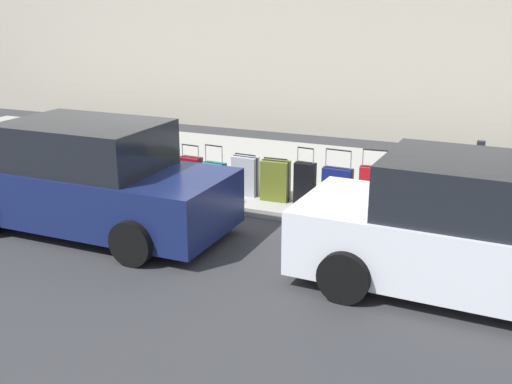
{
  "coord_description": "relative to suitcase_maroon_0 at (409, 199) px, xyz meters",
  "views": [
    {
      "loc": [
        -4.94,
        8.79,
        3.44
      ],
      "look_at": [
        -1.46,
        0.58,
        0.64
      ],
      "focal_mm": 42.97,
      "sensor_mm": 36.0,
      "label": 1
    }
  ],
  "objects": [
    {
      "name": "sidewalk_curb",
      "position": [
        3.58,
        -1.84,
        -0.36
      ],
      "size": [
        18.0,
        5.0,
        0.14
      ],
      "primitive_type": "cube",
      "color": "#9E9B93",
      "rests_on": "ground_plane"
    },
    {
      "name": "suitcase_maroon_0",
      "position": [
        0.0,
        0.0,
        0.0
      ],
      "size": [
        0.45,
        0.19,
        0.9
      ],
      "color": "maroon",
      "rests_on": "sidewalk_curb"
    },
    {
      "name": "suitcase_maroon_7",
      "position": [
        3.94,
        -0.02,
        0.01
      ],
      "size": [
        0.41,
        0.24,
        0.82
      ],
      "color": "maroon",
      "rests_on": "sidewalk_curb"
    },
    {
      "name": "parked_car_white_0",
      "position": [
        -1.12,
        2.14,
        0.35
      ],
      "size": [
        4.39,
        2.15,
        1.68
      ],
      "color": "silver",
      "rests_on": "ground_plane"
    },
    {
      "name": "parking_meter",
      "position": [
        -0.97,
        -0.21,
        0.54
      ],
      "size": [
        0.12,
        0.09,
        1.27
      ],
      "color": "slate",
      "rests_on": "sidewalk_curb"
    },
    {
      "name": "suitcase_olive_4",
      "position": [
        2.26,
        0.06,
        0.06
      ],
      "size": [
        0.49,
        0.26,
        0.75
      ],
      "color": "#59601E",
      "rests_on": "sidewalk_curb"
    },
    {
      "name": "suitcase_red_1",
      "position": [
        0.57,
        0.03,
        0.09
      ],
      "size": [
        0.47,
        0.23,
        1.05
      ],
      "color": "red",
      "rests_on": "sidewalk_curb"
    },
    {
      "name": "suitcase_teal_6",
      "position": [
        3.41,
        0.09,
        -0.01
      ],
      "size": [
        0.42,
        0.26,
        0.88
      ],
      "color": "#0F606B",
      "rests_on": "sidewalk_curb"
    },
    {
      "name": "suitcase_navy_2",
      "position": [
        1.18,
        0.03,
        0.05
      ],
      "size": [
        0.5,
        0.23,
        1.0
      ],
      "color": "navy",
      "rests_on": "sidewalk_curb"
    },
    {
      "name": "suitcase_silver_5",
      "position": [
        2.86,
        -0.02,
        0.06
      ],
      "size": [
        0.47,
        0.24,
        0.75
      ],
      "color": "#9EA0A8",
      "rests_on": "sidewalk_curb"
    },
    {
      "name": "bollard_post",
      "position": [
        5.31,
        0.19,
        0.13
      ],
      "size": [
        0.12,
        0.12,
        0.84
      ],
      "primitive_type": "cylinder",
      "color": "brown",
      "rests_on": "sidewalk_curb"
    },
    {
      "name": "fire_hydrant",
      "position": [
        4.67,
        0.04,
        0.14
      ],
      "size": [
        0.39,
        0.21,
        0.81
      ],
      "color": "#99999E",
      "rests_on": "sidewalk_curb"
    },
    {
      "name": "parked_car_navy_1",
      "position": [
        4.54,
        2.14,
        0.37
      ],
      "size": [
        4.48,
        2.04,
        1.7
      ],
      "color": "#141E4C",
      "rests_on": "ground_plane"
    },
    {
      "name": "ground_plane",
      "position": [
        3.58,
        0.66,
        -0.43
      ],
      "size": [
        40.0,
        40.0,
        0.0
      ],
      "primitive_type": "plane",
      "color": "#333335"
    },
    {
      "name": "suitcase_black_3",
      "position": [
        1.72,
        0.08,
        0.08
      ],
      "size": [
        0.36,
        0.21,
        0.99
      ],
      "color": "black",
      "rests_on": "sidewalk_curb"
    }
  ]
}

